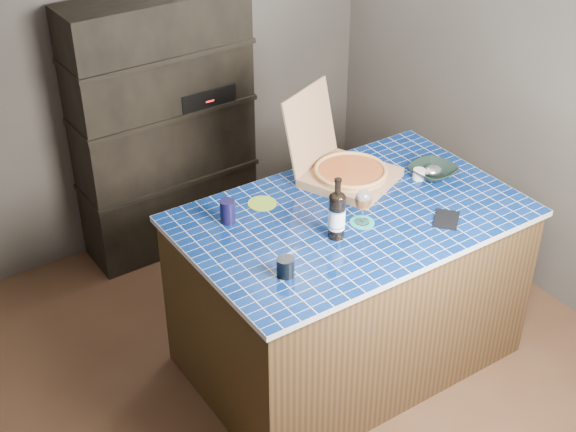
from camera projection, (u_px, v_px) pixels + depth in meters
room at (294, 176)px, 4.14m from camera, size 3.50×3.50×3.50m
shelving_unit at (164, 127)px, 5.39m from camera, size 1.20×0.41×1.80m
kitchen_island at (349, 288)px, 4.57m from camera, size 1.85×1.19×1.01m
pizza_box at (346, 169)px, 4.55m from camera, size 0.63×0.68×0.50m
mead_bottle at (337, 214)px, 4.04m from camera, size 0.09×0.09×0.34m
teal_trivet at (362, 222)px, 4.21m from camera, size 0.13×0.13×0.01m
wine_glass at (363, 200)px, 4.14m from camera, size 0.09×0.09×0.20m
tumbler at (286, 267)px, 3.81m from camera, size 0.09×0.09×0.10m
dvd_case at (447, 219)px, 4.23m from camera, size 0.21×0.21×0.01m
bowl at (433, 171)px, 4.61m from camera, size 0.29×0.29×0.06m
foil_contents at (433, 170)px, 4.61m from camera, size 0.11×0.09×0.05m
white_jar at (419, 174)px, 4.59m from camera, size 0.07×0.07×0.06m
navy_cup at (228, 211)px, 4.19m from camera, size 0.08×0.08×0.13m
green_trivet at (262, 203)px, 4.37m from camera, size 0.16×0.16×0.01m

